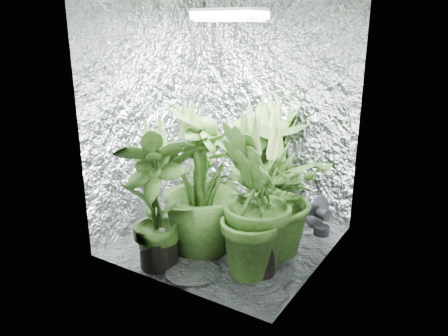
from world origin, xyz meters
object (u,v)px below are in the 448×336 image
Objects in this scene: plant_c at (275,163)px; circulation_fan at (320,218)px; plant_f at (156,199)px; grow_lamp at (230,15)px; plant_g at (256,203)px; plant_e at (268,194)px; plant_a at (203,185)px; plant_b at (264,170)px; plant_d at (202,184)px.

plant_c is 0.65m from circulation_fan.
plant_c is 1.00× the size of plant_f.
grow_lamp is 1.86m from circulation_fan.
plant_f is 0.74m from plant_g.
plant_c is at bearing 80.77° from grow_lamp.
grow_lamp is 1.36m from plant_e.
grow_lamp is 1.47m from plant_a.
plant_a is 0.69× the size of plant_g.
plant_c reaches higher than plant_e.
plant_e is (0.25, -0.43, -0.04)m from plant_b.
plant_b is 1.01× the size of plant_f.
grow_lamp reaches higher than plant_g.
plant_e is at bearing -11.93° from plant_a.
circulation_fan is at bearing 16.55° from plant_b.
plant_c is (0.45, 0.52, 0.15)m from plant_a.
circulation_fan is (0.24, 0.57, -0.36)m from plant_e.
plant_e is (0.71, -0.15, 0.11)m from plant_a.
circulation_fan is (0.95, 0.42, -0.25)m from plant_a.
plant_g is (0.35, -1.01, 0.03)m from plant_c.
grow_lamp is at bearing 174.76° from plant_e.
plant_d is 1.15m from circulation_fan.
plant_b reaches higher than plant_a.
plant_b is 0.83m from plant_g.
plant_g is at bearing 20.31° from plant_f.
plant_g is at bearing -76.75° from plant_e.
grow_lamp is 1.34m from plant_b.
plant_b is 0.50m from plant_e.
plant_d reaches higher than circulation_fan.
plant_a is 0.69× the size of plant_d.
grow_lamp reaches higher than plant_d.
plant_f is (-0.36, -1.02, -0.01)m from plant_b.
plant_e is at bearing 44.08° from plant_f.
plant_a is (-0.34, 0.12, -1.43)m from grow_lamp.
plant_a is 0.73× the size of plant_b.
plant_f reaches higher than plant_e.
circulation_fan is at bearing 54.03° from plant_f.
plant_g is at bearing -66.74° from plant_b.
plant_d is at bearing 65.33° from plant_f.
plant_a is 0.76m from plant_f.
grow_lamp is 1.38m from plant_g.
plant_g is 1.02m from circulation_fan.
plant_c reaches higher than circulation_fan.
plant_f is 0.95× the size of plant_g.
plant_b reaches higher than plant_c.
plant_e is at bearing -59.81° from plant_b.
plant_b is 0.70m from plant_d.
plant_g is at bearing -31.56° from plant_a.
plant_e is 0.35m from plant_g.
plant_e is at bearing 103.25° from plant_g.
plant_b reaches higher than circulation_fan.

